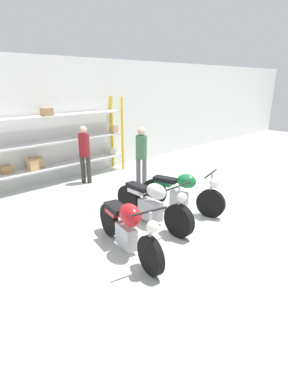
{
  "coord_description": "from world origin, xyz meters",
  "views": [
    {
      "loc": [
        -4.11,
        -3.89,
        2.89
      ],
      "look_at": [
        0.0,
        0.4,
        0.7
      ],
      "focal_mm": 28.0,
      "sensor_mm": 36.0,
      "label": 1
    }
  ],
  "objects_px": {
    "person_browsing": "(141,152)",
    "toolbox": "(212,199)",
    "motorcycle_white": "(152,204)",
    "motorcycle_red": "(128,227)",
    "person_near_rack": "(84,150)",
    "motorcycle_green": "(182,191)",
    "shelving_rack": "(57,143)"
  },
  "relations": [
    {
      "from": "person_browsing",
      "to": "toolbox",
      "type": "xyz_separation_m",
      "value": [
        0.26,
        -2.28,
        -0.87
      ]
    },
    {
      "from": "person_browsing",
      "to": "toolbox",
      "type": "bearing_deg",
      "value": 57.67
    },
    {
      "from": "motorcycle_white",
      "to": "person_browsing",
      "type": "xyz_separation_m",
      "value": [
        1.57,
        2.0,
        0.56
      ]
    },
    {
      "from": "motorcycle_red",
      "to": "person_near_rack",
      "type": "xyz_separation_m",
      "value": [
        1.68,
        3.87,
        0.5
      ]
    },
    {
      "from": "motorcycle_white",
      "to": "person_near_rack",
      "type": "distance_m",
      "value": 3.44
    },
    {
      "from": "motorcycle_green",
      "to": "toolbox",
      "type": "height_order",
      "value": "motorcycle_green"
    },
    {
      "from": "shelving_rack",
      "to": "toolbox",
      "type": "relative_size",
      "value": 10.34
    },
    {
      "from": "motorcycle_white",
      "to": "motorcycle_green",
      "type": "height_order",
      "value": "motorcycle_white"
    },
    {
      "from": "motorcycle_green",
      "to": "person_browsing",
      "type": "bearing_deg",
      "value": 148.97
    },
    {
      "from": "motorcycle_red",
      "to": "motorcycle_green",
      "type": "relative_size",
      "value": 1.04
    },
    {
      "from": "shelving_rack",
      "to": "motorcycle_white",
      "type": "relative_size",
      "value": 2.06
    },
    {
      "from": "person_near_rack",
      "to": "person_browsing",
      "type": "bearing_deg",
      "value": 87.34
    },
    {
      "from": "shelving_rack",
      "to": "person_near_rack",
      "type": "height_order",
      "value": "shelving_rack"
    },
    {
      "from": "shelving_rack",
      "to": "person_browsing",
      "type": "bearing_deg",
      "value": -52.86
    },
    {
      "from": "person_near_rack",
      "to": "toolbox",
      "type": "relative_size",
      "value": 3.88
    },
    {
      "from": "motorcycle_white",
      "to": "person_browsing",
      "type": "distance_m",
      "value": 2.6
    },
    {
      "from": "shelving_rack",
      "to": "person_browsing",
      "type": "relative_size",
      "value": 2.67
    },
    {
      "from": "person_browsing",
      "to": "person_near_rack",
      "type": "xyz_separation_m",
      "value": [
        -1.02,
        1.35,
        0.0
      ]
    },
    {
      "from": "motorcycle_white",
      "to": "person_near_rack",
      "type": "relative_size",
      "value": 1.29
    },
    {
      "from": "shelving_rack",
      "to": "motorcycle_green",
      "type": "height_order",
      "value": "shelving_rack"
    },
    {
      "from": "shelving_rack",
      "to": "toolbox",
      "type": "height_order",
      "value": "shelving_rack"
    },
    {
      "from": "person_near_rack",
      "to": "toolbox",
      "type": "distance_m",
      "value": 3.94
    },
    {
      "from": "motorcycle_white",
      "to": "toolbox",
      "type": "xyz_separation_m",
      "value": [
        1.84,
        -0.28,
        -0.31
      ]
    },
    {
      "from": "motorcycle_red",
      "to": "motorcycle_green",
      "type": "bearing_deg",
      "value": 116.19
    },
    {
      "from": "motorcycle_white",
      "to": "toolbox",
      "type": "height_order",
      "value": "motorcycle_white"
    },
    {
      "from": "motorcycle_red",
      "to": "person_browsing",
      "type": "bearing_deg",
      "value": 145.34
    },
    {
      "from": "shelving_rack",
      "to": "person_near_rack",
      "type": "relative_size",
      "value": 2.66
    },
    {
      "from": "toolbox",
      "to": "person_browsing",
      "type": "bearing_deg",
      "value": 96.6
    },
    {
      "from": "motorcycle_white",
      "to": "toolbox",
      "type": "distance_m",
      "value": 1.89
    },
    {
      "from": "motorcycle_white",
      "to": "toolbox",
      "type": "relative_size",
      "value": 5.02
    },
    {
      "from": "motorcycle_red",
      "to": "motorcycle_white",
      "type": "bearing_deg",
      "value": 127.19
    },
    {
      "from": "person_near_rack",
      "to": "shelving_rack",
      "type": "bearing_deg",
      "value": -92.75
    }
  ]
}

